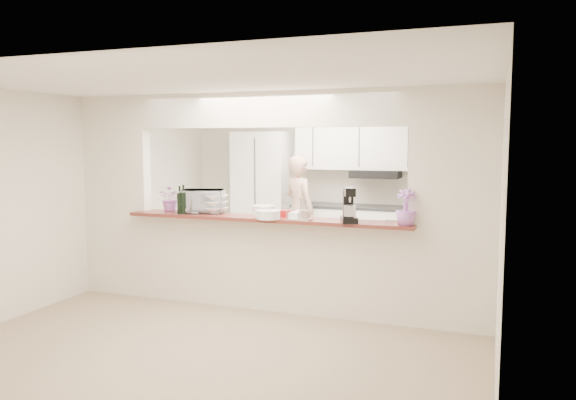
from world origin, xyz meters
The scene contains 19 objects.
floor centered at (0.00, 0.00, 0.00)m, with size 6.00×6.00×0.00m, color tan.
tile_overlay centered at (0.00, 1.55, 0.01)m, with size 5.00×2.90×0.01m, color beige.
partition centered at (0.00, 0.00, 1.48)m, with size 5.00×0.15×2.50m.
bar_counter centered at (0.00, 0.00, 0.58)m, with size 3.40×0.38×1.09m.
kitchen_cabinets centered at (-0.19, 2.72, 0.97)m, with size 3.15×0.62×2.25m.
refrigerator centered at (2.05, 2.65, 0.85)m, with size 0.75×0.70×1.70m, color #A2A2A7.
flower_left centered at (-1.30, 0.05, 1.25)m, with size 0.28×0.24×0.31m, color #C96AAC.
wine_bottle_a centered at (-1.05, -0.15, 1.22)m, with size 0.07×0.07×0.33m.
wine_bottle_b centered at (-1.00, -0.15, 1.23)m, with size 0.07×0.07×0.35m.
toaster_oven centered at (-0.85, 0.05, 1.23)m, with size 0.50×0.34×0.28m, color #B3B3B8.
serving_bowls centered at (-0.70, 0.05, 1.20)m, with size 0.30×0.30×0.22m, color white.
plate_stack_a centered at (-0.05, 0.03, 1.15)m, with size 0.26×0.26×0.12m.
plate_stack_b centered at (0.10, -0.19, 1.14)m, with size 0.27×0.27×0.10m.
red_bowl centered at (0.20, 0.08, 1.13)m, with size 0.16×0.16×0.07m, color maroon.
tan_bowl centered at (0.40, 0.08, 1.13)m, with size 0.17×0.17×0.08m, color beige.
utensil_caddy centered at (0.45, -0.15, 1.19)m, with size 0.27×0.17×0.25m.
stand_mixer centered at (1.00, -0.14, 1.26)m, with size 0.24×0.29×0.37m.
flower_right centered at (1.60, -0.15, 1.28)m, with size 0.21×0.21×0.37m, color #CD6EC7.
person centered at (-0.40, 2.30, 0.86)m, with size 0.63×0.41×1.72m, color tan.
Camera 1 is at (2.45, -5.89, 1.95)m, focal length 35.00 mm.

